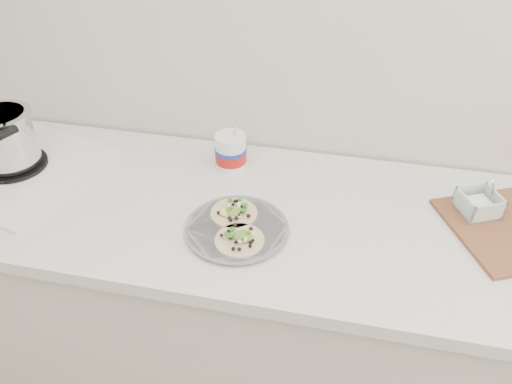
# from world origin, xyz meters

# --- Properties ---
(counter) EXTENTS (2.44, 0.66, 0.90)m
(counter) POSITION_xyz_m (0.00, 1.43, 0.45)
(counter) COLOR silver
(counter) RESTS_ON ground
(stove) EXTENTS (0.57, 0.54, 0.23)m
(stove) POSITION_xyz_m (-0.89, 1.44, 0.98)
(stove) COLOR silver
(stove) RESTS_ON counter
(taco_plate) EXTENTS (0.27, 0.27, 0.04)m
(taco_plate) POSITION_xyz_m (-0.16, 1.31, 0.92)
(taco_plate) COLOR slate
(taco_plate) RESTS_ON counter
(tub) EXTENTS (0.10, 0.10, 0.22)m
(tub) POSITION_xyz_m (-0.25, 1.60, 0.97)
(tub) COLOR white
(tub) RESTS_ON counter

